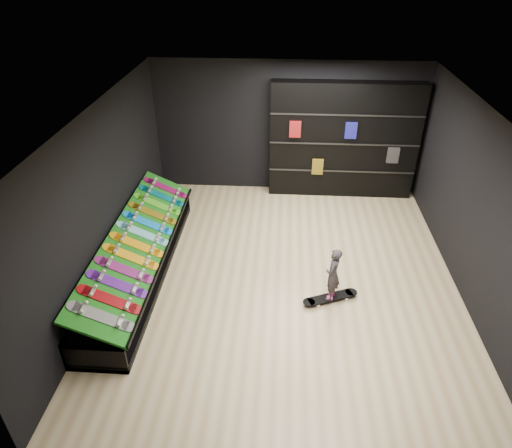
# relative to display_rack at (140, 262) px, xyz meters

# --- Properties ---
(floor) EXTENTS (6.00, 7.00, 0.01)m
(floor) POSITION_rel_display_rack_xyz_m (2.55, 0.00, -0.25)
(floor) COLOR #D1BC8D
(floor) RESTS_ON ground
(ceiling) EXTENTS (6.00, 7.00, 0.01)m
(ceiling) POSITION_rel_display_rack_xyz_m (2.55, 0.00, 2.75)
(ceiling) COLOR white
(ceiling) RESTS_ON ground
(wall_back) EXTENTS (6.00, 0.02, 3.00)m
(wall_back) POSITION_rel_display_rack_xyz_m (2.55, 3.50, 1.25)
(wall_back) COLOR black
(wall_back) RESTS_ON ground
(wall_front) EXTENTS (6.00, 0.02, 3.00)m
(wall_front) POSITION_rel_display_rack_xyz_m (2.55, -3.50, 1.25)
(wall_front) COLOR black
(wall_front) RESTS_ON ground
(wall_left) EXTENTS (0.02, 7.00, 3.00)m
(wall_left) POSITION_rel_display_rack_xyz_m (-0.45, 0.00, 1.25)
(wall_left) COLOR black
(wall_left) RESTS_ON ground
(wall_right) EXTENTS (0.02, 7.00, 3.00)m
(wall_right) POSITION_rel_display_rack_xyz_m (5.55, 0.00, 1.25)
(wall_right) COLOR black
(wall_right) RESTS_ON ground
(display_rack) EXTENTS (0.90, 4.50, 0.50)m
(display_rack) POSITION_rel_display_rack_xyz_m (0.00, 0.00, 0.00)
(display_rack) COLOR black
(display_rack) RESTS_ON ground
(turf_ramp) EXTENTS (0.92, 4.50, 0.46)m
(turf_ramp) POSITION_rel_display_rack_xyz_m (0.05, 0.00, 0.46)
(turf_ramp) COLOR #0F580E
(turf_ramp) RESTS_ON display_rack
(back_shelving) EXTENTS (3.26, 0.38, 2.61)m
(back_shelving) POSITION_rel_display_rack_xyz_m (3.79, 3.32, 1.05)
(back_shelving) COLOR black
(back_shelving) RESTS_ON ground
(floor_skateboard) EXTENTS (0.99, 0.58, 0.09)m
(floor_skateboard) POSITION_rel_display_rack_xyz_m (3.34, -0.53, -0.20)
(floor_skateboard) COLOR black
(floor_skateboard) RESTS_ON ground
(child) EXTENTS (0.21, 0.25, 0.57)m
(child) POSITION_rel_display_rack_xyz_m (3.34, -0.53, 0.12)
(child) COLOR black
(child) RESTS_ON floor_skateboard
(display_board_0) EXTENTS (0.93, 0.22, 0.50)m
(display_board_0) POSITION_rel_display_rack_xyz_m (0.06, -1.90, 0.49)
(display_board_0) COLOR black
(display_board_0) RESTS_ON turf_ramp
(display_board_1) EXTENTS (0.93, 0.22, 0.50)m
(display_board_1) POSITION_rel_display_rack_xyz_m (0.06, -1.55, 0.49)
(display_board_1) COLOR red
(display_board_1) RESTS_ON turf_ramp
(display_board_2) EXTENTS (0.93, 0.22, 0.50)m
(display_board_2) POSITION_rel_display_rack_xyz_m (0.06, -1.21, 0.49)
(display_board_2) COLOR purple
(display_board_2) RESTS_ON turf_ramp
(display_board_3) EXTENTS (0.93, 0.22, 0.50)m
(display_board_3) POSITION_rel_display_rack_xyz_m (0.06, -0.86, 0.49)
(display_board_3) COLOR #2626BF
(display_board_3) RESTS_ON turf_ramp
(display_board_4) EXTENTS (0.93, 0.22, 0.50)m
(display_board_4) POSITION_rel_display_rack_xyz_m (0.06, -0.52, 0.49)
(display_board_4) COLOR orange
(display_board_4) RESTS_ON turf_ramp
(display_board_5) EXTENTS (0.93, 0.22, 0.50)m
(display_board_5) POSITION_rel_display_rack_xyz_m (0.06, -0.17, 0.49)
(display_board_5) COLOR yellow
(display_board_5) RESTS_ON turf_ramp
(display_board_6) EXTENTS (0.93, 0.22, 0.50)m
(display_board_6) POSITION_rel_display_rack_xyz_m (0.06, 0.17, 0.49)
(display_board_6) COLOR #0CB2E5
(display_board_6) RESTS_ON turf_ramp
(display_board_7) EXTENTS (0.93, 0.22, 0.50)m
(display_board_7) POSITION_rel_display_rack_xyz_m (0.06, 0.52, 0.49)
(display_board_7) COLOR blue
(display_board_7) RESTS_ON turf_ramp
(display_board_8) EXTENTS (0.93, 0.22, 0.50)m
(display_board_8) POSITION_rel_display_rack_xyz_m (0.06, 0.86, 0.49)
(display_board_8) COLOR yellow
(display_board_8) RESTS_ON turf_ramp
(display_board_9) EXTENTS (0.93, 0.22, 0.50)m
(display_board_9) POSITION_rel_display_rack_xyz_m (0.06, 1.21, 0.49)
(display_board_9) COLOR green
(display_board_9) RESTS_ON turf_ramp
(display_board_10) EXTENTS (0.93, 0.22, 0.50)m
(display_board_10) POSITION_rel_display_rack_xyz_m (0.06, 1.55, 0.49)
(display_board_10) COLOR #0C8C99
(display_board_10) RESTS_ON turf_ramp
(display_board_11) EXTENTS (0.93, 0.22, 0.50)m
(display_board_11) POSITION_rel_display_rack_xyz_m (0.06, 1.90, 0.49)
(display_board_11) COLOR #E5198C
(display_board_11) RESTS_ON turf_ramp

